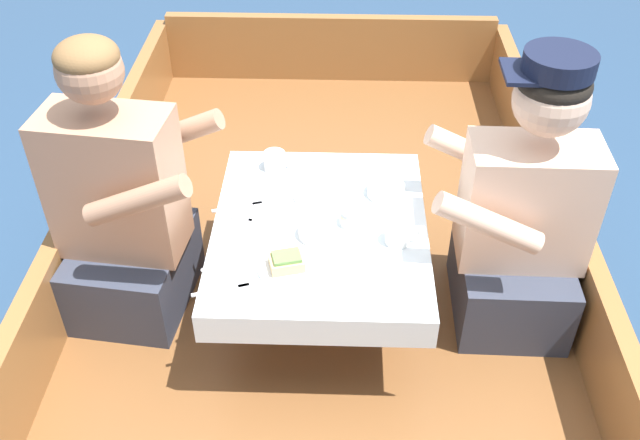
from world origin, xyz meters
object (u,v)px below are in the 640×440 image
at_px(tin_can, 350,218).
at_px(sandwich, 287,262).
at_px(coffee_cup_starboard, 398,233).
at_px(coffee_cup_port, 275,160).
at_px(person_port, 122,211).
at_px(person_starboard, 522,219).

bearing_deg(tin_can, sandwich, -130.76).
bearing_deg(sandwich, coffee_cup_starboard, 22.28).
height_order(coffee_cup_port, coffee_cup_starboard, coffee_cup_starboard).
bearing_deg(person_port, coffee_cup_port, 38.94).
bearing_deg(tin_can, coffee_cup_port, 130.84).
distance_m(person_starboard, coffee_cup_port, 0.87).
relative_size(person_starboard, coffee_cup_starboard, 9.23).
xyz_separation_m(coffee_cup_starboard, tin_can, (-0.15, 0.08, -0.01)).
relative_size(coffee_cup_starboard, tin_can, 1.59).
relative_size(coffee_cup_port, tin_can, 1.57).
relative_size(person_starboard, coffee_cup_port, 9.31).
bearing_deg(person_port, person_starboard, 6.49).
distance_m(coffee_cup_port, coffee_cup_starboard, 0.57).
height_order(coffee_cup_port, tin_can, coffee_cup_port).
xyz_separation_m(person_starboard, coffee_cup_port, (-0.82, 0.31, 0.00)).
bearing_deg(coffee_cup_port, person_starboard, -20.57).
bearing_deg(person_starboard, coffee_cup_starboard, 13.18).
xyz_separation_m(coffee_cup_port, tin_can, (0.27, -0.31, -0.01)).
bearing_deg(coffee_cup_starboard, person_starboard, 12.18).
bearing_deg(coffee_cup_port, coffee_cup_starboard, -43.21).
bearing_deg(coffee_cup_starboard, coffee_cup_port, 136.79).
height_order(person_starboard, sandwich, person_starboard).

